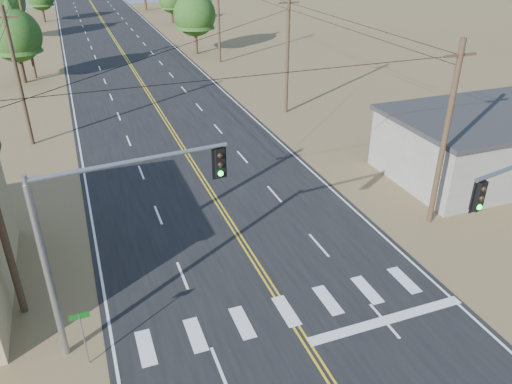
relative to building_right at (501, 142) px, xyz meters
name	(u,v)px	position (x,y,z in m)	size (l,w,h in m)	color
road	(175,135)	(-19.00, 14.00, -1.99)	(15.00, 200.00, 0.02)	black
building_right	(501,142)	(0.00, 0.00, 0.00)	(15.00, 8.00, 4.00)	gray
utility_pole_left_mid	(18,77)	(-29.50, 16.00, 3.12)	(1.80, 0.30, 10.00)	#4C3826
utility_pole_left_far	(26,30)	(-29.50, 36.00, 3.12)	(1.80, 0.30, 10.00)	#4C3826
utility_pole_right_near	(445,136)	(-8.50, -4.00, 3.12)	(1.80, 0.30, 10.00)	#4C3826
utility_pole_right_mid	(287,54)	(-8.50, 16.00, 3.12)	(1.80, 0.30, 10.00)	#4C3826
utility_pole_right_far	(219,18)	(-8.50, 36.00, 3.12)	(1.80, 0.30, 10.00)	#4C3826
signal_mast_left	(102,226)	(-25.85, -6.97, 3.23)	(7.04, 0.92, 7.65)	gray
street_sign	(82,331)	(-27.13, -8.00, -0.37)	(0.72, 0.06, 2.42)	gray
tree_left_near	(13,30)	(-30.58, 34.55, 3.38)	(5.28, 5.28, 8.80)	#3F2D1E
tree_right_near	(194,10)	(-10.00, 41.49, 3.40)	(5.30, 5.30, 8.83)	#3F2D1E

